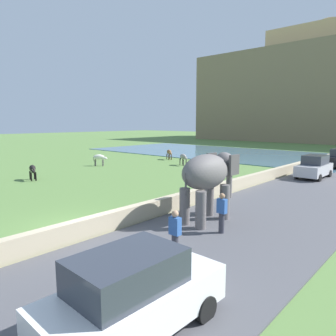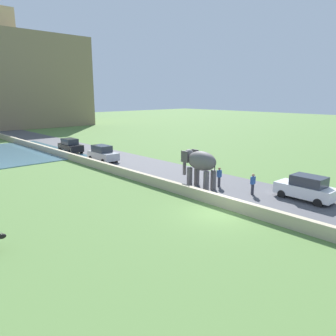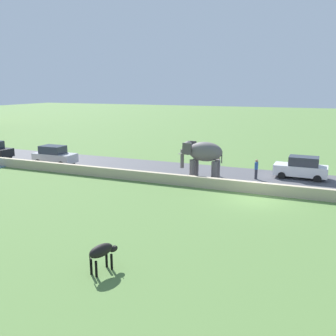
% 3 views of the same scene
% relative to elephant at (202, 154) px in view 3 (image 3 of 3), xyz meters
% --- Properties ---
extents(ground_plane, '(220.00, 220.00, 0.00)m').
position_rel_elephant_xyz_m(ground_plane, '(-3.43, -4.62, -2.04)').
color(ground_plane, '#567A3D').
extents(road_surface, '(7.00, 120.00, 0.06)m').
position_rel_elephant_xyz_m(road_surface, '(1.57, 15.38, -2.01)').
color(road_surface, '#4C4C51').
rests_on(road_surface, ground).
extents(barrier_wall, '(0.40, 110.00, 0.78)m').
position_rel_elephant_xyz_m(barrier_wall, '(-2.23, 13.38, -1.64)').
color(barrier_wall, tan).
rests_on(barrier_wall, ground).
extents(elephant, '(1.44, 3.47, 2.99)m').
position_rel_elephant_xyz_m(elephant, '(0.00, 0.00, 0.00)').
color(elephant, '#605B5B').
rests_on(elephant, ground).
extents(person_beside_elephant, '(0.36, 0.22, 1.63)m').
position_rel_elephant_xyz_m(person_beside_elephant, '(1.30, -0.97, -1.16)').
color(person_beside_elephant, '#33333D').
rests_on(person_beside_elephant, ground).
extents(person_trailing, '(0.36, 0.22, 1.63)m').
position_rel_elephant_xyz_m(person_trailing, '(1.48, -3.94, -1.16)').
color(person_trailing, '#33333D').
rests_on(person_trailing, ground).
extents(car_silver, '(1.80, 4.00, 1.80)m').
position_rel_elephant_xyz_m(car_silver, '(-0.00, 14.26, -1.14)').
color(car_silver, '#B7B7BC').
rests_on(car_silver, ground).
extents(car_white, '(1.88, 4.04, 1.80)m').
position_rel_elephant_xyz_m(car_white, '(3.15, -7.17, -1.14)').
color(car_white, white).
rests_on(car_white, ground).
extents(cow_black, '(1.42, 0.76, 1.15)m').
position_rel_elephant_xyz_m(cow_black, '(-15.40, -0.64, -1.20)').
color(cow_black, black).
rests_on(cow_black, ground).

